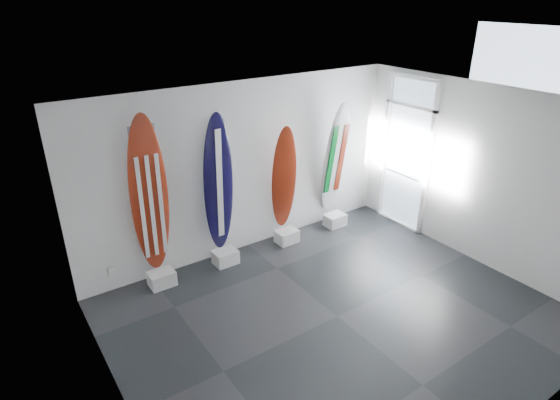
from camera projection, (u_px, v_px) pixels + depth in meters
floor at (337, 317)px, 6.64m from camera, size 6.00×6.00×0.00m
ceiling at (351, 111)px, 5.40m from camera, size 6.00×6.00×0.00m
wall_back at (246, 169)px, 7.89m from camera, size 6.00×0.00×6.00m
wall_front at (529, 330)px, 4.15m from camera, size 6.00×0.00×6.00m
wall_left at (111, 305)px, 4.47m from camera, size 0.00×5.00×5.00m
wall_right at (480, 176)px, 7.57m from camera, size 0.00×5.00×5.00m
display_block_usa at (162, 279)px, 7.31m from camera, size 0.40×0.30×0.24m
surfboard_usa at (149, 196)px, 6.80m from camera, size 0.58×0.20×2.55m
display_block_navy at (225, 257)px, 7.90m from camera, size 0.40×0.30×0.24m
surfboard_navy at (218, 184)px, 7.42m from camera, size 0.55×0.20×2.39m
display_block_swiss at (287, 236)px, 8.56m from camera, size 0.40×0.30×0.24m
surfboard_swiss at (284, 179)px, 8.17m from camera, size 0.53×0.44×2.00m
display_block_italy at (335, 220)px, 9.17m from camera, size 0.40×0.30×0.24m
surfboard_italy at (335, 159)px, 8.73m from camera, size 0.53×0.47×2.27m
wall_outlet at (111, 271)px, 7.09m from camera, size 0.09×0.02×0.13m
glass_door at (406, 156)px, 8.75m from camera, size 0.12×1.16×2.85m
balcony at (443, 185)px, 9.82m from camera, size 2.80×2.20×1.20m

